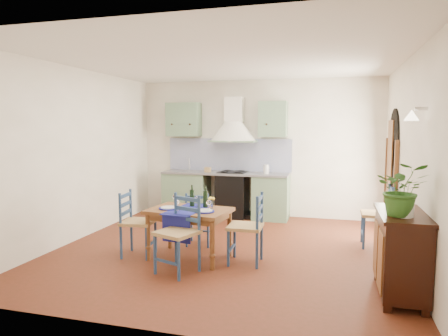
{
  "coord_description": "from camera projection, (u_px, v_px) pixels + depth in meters",
  "views": [
    {
      "loc": [
        1.52,
        -5.67,
        1.86
      ],
      "look_at": [
        -0.11,
        0.3,
        1.21
      ],
      "focal_mm": 32.0,
      "sensor_mm": 36.0,
      "label": 1
    }
  ],
  "objects": [
    {
      "name": "potted_plant",
      "position": [
        402.0,
        189.0,
        4.09
      ],
      "size": [
        0.54,
        0.47,
        0.56
      ],
      "primitive_type": "imported",
      "rotation": [
        0.0,
        0.0,
        -0.07
      ],
      "color": "#2B5C1F",
      "rests_on": "sideboard"
    },
    {
      "name": "chair_near",
      "position": [
        179.0,
        233.0,
        5.06
      ],
      "size": [
        0.59,
        0.59,
        0.99
      ],
      "color": "navy",
      "rests_on": "ground"
    },
    {
      "name": "floor",
      "position": [
        226.0,
        250.0,
        6.03
      ],
      "size": [
        5.0,
        5.0,
        0.0
      ],
      "primitive_type": "plane",
      "color": "#47200F",
      "rests_on": "ground"
    },
    {
      "name": "sideboard",
      "position": [
        400.0,
        251.0,
        4.34
      ],
      "size": [
        0.5,
        1.05,
        0.94
      ],
      "color": "black",
      "rests_on": "ground"
    },
    {
      "name": "chair_right",
      "position": [
        248.0,
        227.0,
        5.39
      ],
      "size": [
        0.46,
        0.46,
        0.96
      ],
      "color": "navy",
      "rests_on": "ground"
    },
    {
      "name": "dining_table",
      "position": [
        189.0,
        215.0,
        5.58
      ],
      "size": [
        1.18,
        0.91,
        1.02
      ],
      "color": "brown",
      "rests_on": "ground"
    },
    {
      "name": "left_wall",
      "position": [
        79.0,
        154.0,
        6.54
      ],
      "size": [
        0.04,
        5.0,
        2.8
      ],
      "primitive_type": "cube",
      "color": "white",
      "rests_on": "ground"
    },
    {
      "name": "right_wall",
      "position": [
        406.0,
        164.0,
        5.5
      ],
      "size": [
        0.26,
        5.0,
        2.8
      ],
      "color": "white",
      "rests_on": "ground"
    },
    {
      "name": "back_wall",
      "position": [
        233.0,
        166.0,
        8.24
      ],
      "size": [
        5.0,
        0.96,
        2.8
      ],
      "color": "white",
      "rests_on": "ground"
    },
    {
      "name": "chair_spare",
      "position": [
        379.0,
        215.0,
        6.13
      ],
      "size": [
        0.45,
        0.45,
        0.97
      ],
      "color": "navy",
      "rests_on": "ground"
    },
    {
      "name": "chair_left",
      "position": [
        136.0,
        223.0,
        5.71
      ],
      "size": [
        0.48,
        0.48,
        0.94
      ],
      "color": "navy",
      "rests_on": "ground"
    },
    {
      "name": "chair_far",
      "position": [
        199.0,
        218.0,
        6.24
      ],
      "size": [
        0.44,
        0.44,
        0.84
      ],
      "color": "navy",
      "rests_on": "ground"
    },
    {
      "name": "ceiling",
      "position": [
        226.0,
        60.0,
        5.74
      ],
      "size": [
        5.0,
        5.0,
        0.01
      ],
      "primitive_type": "cube",
      "color": "silver",
      "rests_on": "back_wall"
    }
  ]
}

